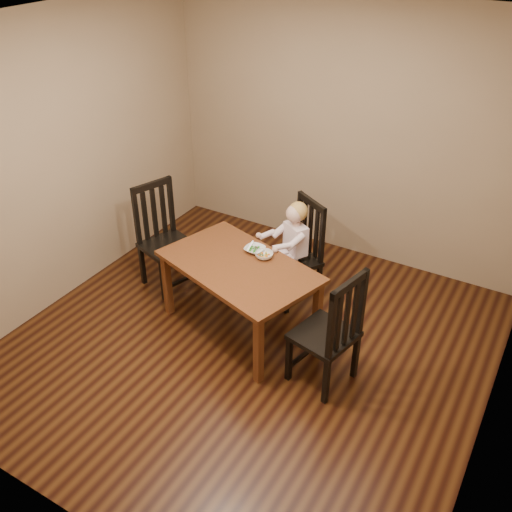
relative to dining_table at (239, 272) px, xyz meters
The scene contains 9 objects.
room 0.79m from the dining_table, 42.74° to the right, with size 4.01×4.01×2.71m.
dining_table is the anchor object (origin of this frame).
chair_child 0.76m from the dining_table, 72.64° to the left, with size 0.61×0.60×1.04m.
chair_left 1.08m from the dining_table, 166.26° to the left, with size 0.57×0.59×1.09m.
chair_right 1.02m from the dining_table, 13.27° to the right, with size 0.53×0.55×1.08m.
toddler 0.70m from the dining_table, 73.62° to the left, with size 0.32×0.40×0.55m, color white, non-canonical shape.
bowl_peas 0.28m from the dining_table, 87.67° to the left, with size 0.18×0.18×0.04m, color silver.
bowl_veg 0.27m from the dining_table, 57.62° to the left, with size 0.16×0.16×0.05m, color silver.
fork 0.28m from the dining_table, 97.67° to the left, with size 0.03×0.12×0.05m.
Camera 1 is at (2.03, -3.33, 3.42)m, focal length 40.00 mm.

